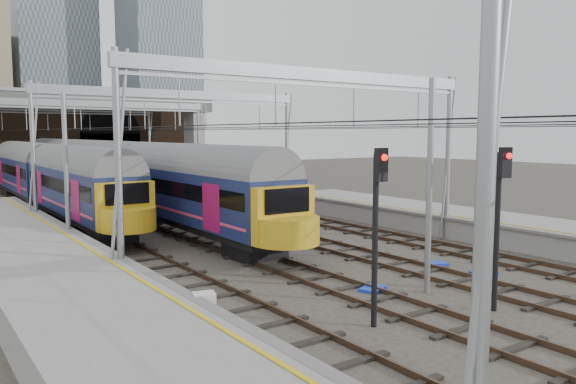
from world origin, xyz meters
TOP-DOWN VIEW (x-y plane):
  - ground at (0.00, 0.00)m, footprint 160.00×160.00m
  - platform_left at (-10.18, 2.50)m, footprint 4.32×55.00m
  - tracks at (0.00, 15.00)m, footprint 14.40×80.00m
  - overhead_line at (0.00, 21.49)m, footprint 16.80×80.00m
  - retaining_wall at (1.40, 51.93)m, footprint 28.00×2.75m
  - overbridge at (0.00, 46.00)m, footprint 28.00×3.00m
  - city_skyline at (2.73, 70.48)m, footprint 37.50×27.50m
  - train_main at (-2.00, 38.94)m, footprint 2.74×63.44m
  - train_second at (-6.00, 28.94)m, footprint 2.63×30.48m
  - signal_near_left at (-3.72, 0.53)m, footprint 0.34×0.47m
  - signal_near_centre at (0.17, -0.50)m, footprint 0.38×0.47m
  - relay_cabinet at (-7.80, 2.64)m, footprint 0.68×0.62m
  - equip_cover_a at (-1.27, 3.21)m, footprint 1.10×0.94m
  - equip_cover_b at (3.31, 4.49)m, footprint 1.06×0.89m
  - equip_cover_c at (3.60, 2.41)m, footprint 1.02×0.83m

SIDE VIEW (x-z plane):
  - ground at x=0.00m, z-range 0.00..0.00m
  - tracks at x=0.00m, z-range -0.09..0.13m
  - equip_cover_c at x=3.60m, z-range 0.00..0.10m
  - equip_cover_b at x=3.31m, z-range 0.00..0.11m
  - equip_cover_a at x=-1.27m, z-range 0.00..0.11m
  - platform_left at x=-10.18m, z-range -0.01..1.11m
  - relay_cabinet at x=-7.80m, z-range 0.00..1.13m
  - train_second at x=-6.00m, z-range 0.09..4.68m
  - train_main at x=-2.00m, z-range 0.08..4.82m
  - signal_near_centre at x=0.17m, z-range 0.64..5.49m
  - signal_near_left at x=-3.72m, z-range 0.64..5.50m
  - retaining_wall at x=1.40m, z-range -0.17..8.83m
  - overhead_line at x=0.00m, z-range 2.57..10.57m
  - overbridge at x=0.00m, z-range 2.64..11.89m
  - city_skyline at x=2.73m, z-range -12.91..47.09m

